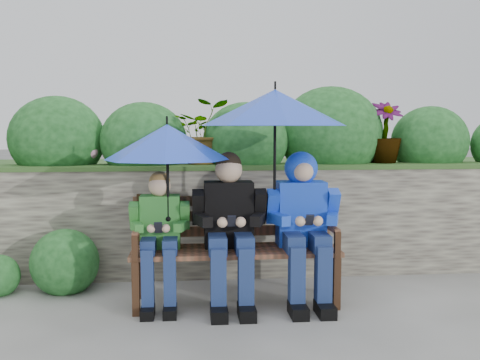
{
  "coord_description": "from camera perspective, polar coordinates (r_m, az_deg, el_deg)",
  "views": [
    {
      "loc": [
        -0.39,
        -4.16,
        1.37
      ],
      "look_at": [
        0.0,
        0.1,
        0.95
      ],
      "focal_mm": 40.0,
      "sensor_mm": 36.0,
      "label": 1
    }
  ],
  "objects": [
    {
      "name": "umbrella_left",
      "position": [
        4.07,
        -7.77,
        4.03
      ],
      "size": [
        0.95,
        0.95,
        0.8
      ],
      "color": "blue",
      "rests_on": "ground"
    },
    {
      "name": "umbrella_right",
      "position": [
        4.12,
        3.76,
        7.71
      ],
      "size": [
        1.13,
        1.13,
        1.05
      ],
      "color": "blue",
      "rests_on": "ground"
    },
    {
      "name": "boy_middle",
      "position": [
        4.11,
        -1.12,
        -4.59
      ],
      "size": [
        0.57,
        0.66,
        1.18
      ],
      "color": "black",
      "rests_on": "ground"
    },
    {
      "name": "park_bench",
      "position": [
        4.23,
        -0.55,
        -6.54
      ],
      "size": [
        1.6,
        0.47,
        0.85
      ],
      "color": "#362113",
      "rests_on": "ground"
    },
    {
      "name": "boy_left",
      "position": [
        4.14,
        -8.56,
        -5.45
      ],
      "size": [
        0.46,
        0.53,
        1.04
      ],
      "color": "#24762A",
      "rests_on": "ground"
    },
    {
      "name": "garden_backdrop",
      "position": [
        5.81,
        -2.6,
        -1.76
      ],
      "size": [
        8.0,
        2.88,
        1.87
      ],
      "color": "#534C44",
      "rests_on": "ground"
    },
    {
      "name": "ground",
      "position": [
        4.4,
        0.12,
        -12.54
      ],
      "size": [
        60.0,
        60.0,
        0.0
      ],
      "primitive_type": "plane",
      "color": "#63635E",
      "rests_on": "ground"
    },
    {
      "name": "boy_right",
      "position": [
        4.2,
        6.76,
        -3.78
      ],
      "size": [
        0.57,
        0.68,
        1.18
      ],
      "color": "#0B18C9",
      "rests_on": "ground"
    }
  ]
}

